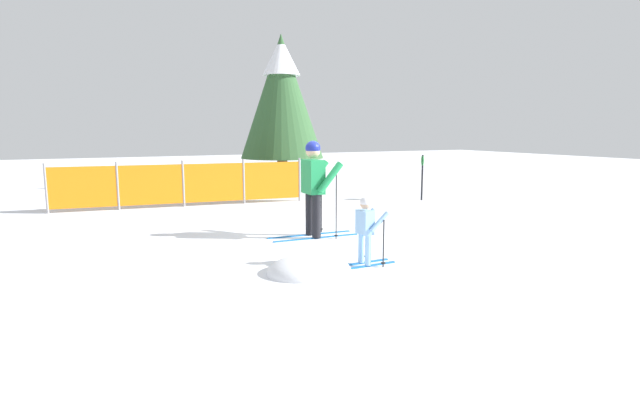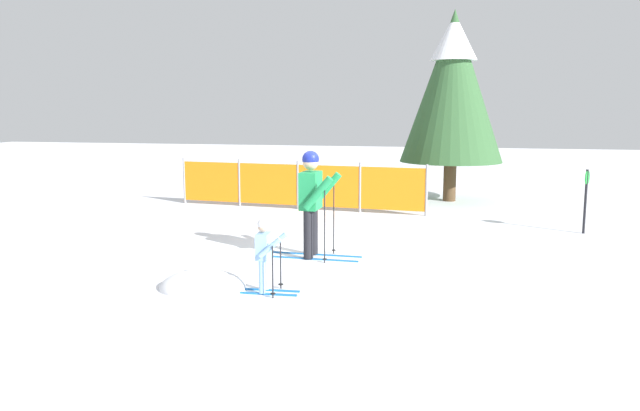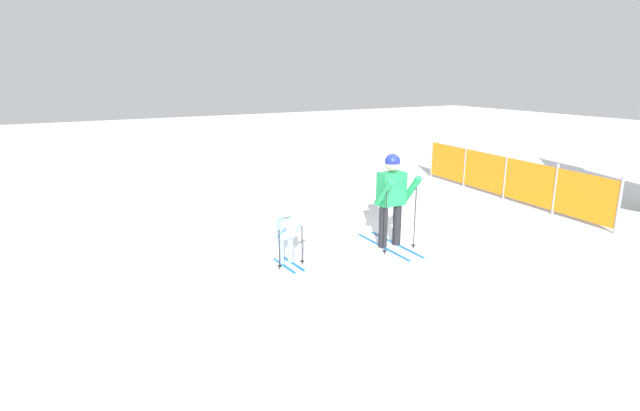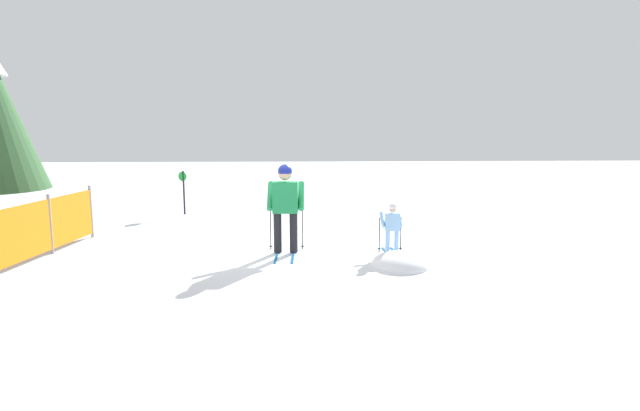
# 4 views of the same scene
# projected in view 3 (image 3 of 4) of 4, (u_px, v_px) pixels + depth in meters

# --- Properties ---
(ground_plane) EXTENTS (60.00, 60.00, 0.00)m
(ground_plane) POSITION_uv_depth(u_px,v_px,m) (410.00, 248.00, 9.43)
(ground_plane) COLOR white
(skier_adult) EXTENTS (1.68, 0.76, 1.77)m
(skier_adult) POSITION_uv_depth(u_px,v_px,m) (392.00, 192.00, 9.23)
(skier_adult) COLOR #1966B2
(skier_adult) RESTS_ON ground_plane
(skier_child) EXTENTS (0.95, 0.51, 1.01)m
(skier_child) POSITION_uv_depth(u_px,v_px,m) (286.00, 232.00, 8.48)
(skier_child) COLOR #1966B2
(skier_child) RESTS_ON ground_plane
(safety_fence) EXTENTS (6.31, 0.67, 1.19)m
(safety_fence) POSITION_uv_depth(u_px,v_px,m) (505.00, 177.00, 12.85)
(safety_fence) COLOR gray
(safety_fence) RESTS_ON ground_plane
(snow_mound) EXTENTS (1.21, 1.03, 0.48)m
(snow_mound) POSITION_uv_depth(u_px,v_px,m) (266.00, 248.00, 9.40)
(snow_mound) COLOR white
(snow_mound) RESTS_ON ground_plane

